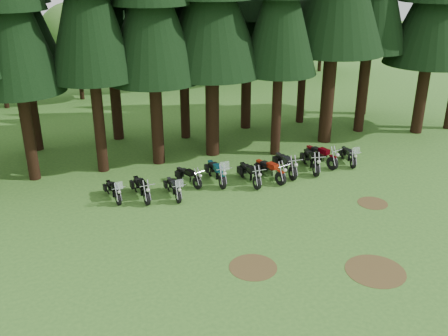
% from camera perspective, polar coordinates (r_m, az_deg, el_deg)
% --- Properties ---
extents(ground, '(120.00, 120.00, 0.00)m').
position_cam_1_polar(ground, '(21.62, 8.12, -6.68)').
color(ground, '#376B26').
rests_on(ground, ground).
extents(pine_back_4, '(4.94, 4.94, 13.78)m').
position_cam_1_polar(pine_back_4, '(32.52, 2.72, 18.64)').
color(pine_back_4, black).
rests_on(pine_back_4, ground).
extents(decid_2, '(6.72, 6.53, 8.40)m').
position_cam_1_polar(decid_2, '(41.06, -24.20, 12.96)').
color(decid_2, black).
rests_on(decid_2, ground).
extents(decid_3, '(6.12, 5.95, 7.65)m').
position_cam_1_polar(decid_3, '(41.83, -16.12, 13.55)').
color(decid_3, black).
rests_on(decid_3, ground).
extents(decid_4, '(5.93, 5.76, 7.41)m').
position_cam_1_polar(decid_4, '(44.27, -8.04, 14.46)').
color(decid_4, black).
rests_on(decid_4, ground).
extents(decid_5, '(8.45, 8.21, 10.56)m').
position_cam_1_polar(decid_5, '(45.74, 0.54, 17.28)').
color(decid_5, black).
rests_on(decid_5, ground).
extents(decid_6, '(7.06, 6.86, 8.82)m').
position_cam_1_polar(decid_6, '(49.97, 7.09, 16.39)').
color(decid_6, black).
rests_on(decid_6, ground).
extents(decid_7, '(8.44, 8.20, 10.55)m').
position_cam_1_polar(decid_7, '(52.20, 11.84, 17.49)').
color(decid_7, black).
rests_on(decid_7, ground).
extents(dirt_patch_0, '(1.80, 1.80, 0.01)m').
position_cam_1_polar(dirt_patch_0, '(18.85, 3.34, -11.24)').
color(dirt_patch_0, '#4C3D1E').
rests_on(dirt_patch_0, ground).
extents(dirt_patch_1, '(1.40, 1.40, 0.01)m').
position_cam_1_polar(dirt_patch_1, '(24.40, 16.62, -3.86)').
color(dirt_patch_1, '#4C3D1E').
rests_on(dirt_patch_1, ground).
extents(dirt_patch_2, '(2.20, 2.20, 0.01)m').
position_cam_1_polar(dirt_patch_2, '(19.43, 16.91, -11.19)').
color(dirt_patch_2, '#4C3D1E').
rests_on(dirt_patch_2, ground).
extents(motorcycle_0, '(0.48, 2.01, 1.26)m').
position_cam_1_polar(motorcycle_0, '(24.17, -12.53, -2.60)').
color(motorcycle_0, black).
rests_on(motorcycle_0, ground).
extents(motorcycle_1, '(0.36, 2.27, 0.92)m').
position_cam_1_polar(motorcycle_1, '(24.02, -9.43, -2.37)').
color(motorcycle_1, black).
rests_on(motorcycle_1, ground).
extents(motorcycle_2, '(0.39, 2.05, 1.29)m').
position_cam_1_polar(motorcycle_2, '(23.95, -5.77, -2.35)').
color(motorcycle_2, black).
rests_on(motorcycle_2, ground).
extents(motorcycle_3, '(0.77, 1.94, 0.82)m').
position_cam_1_polar(motorcycle_3, '(25.21, -4.12, -1.00)').
color(motorcycle_3, black).
rests_on(motorcycle_3, ground).
extents(motorcycle_4, '(0.47, 2.47, 1.55)m').
position_cam_1_polar(motorcycle_4, '(25.36, -0.86, -0.54)').
color(motorcycle_4, black).
rests_on(motorcycle_4, ground).
extents(motorcycle_5, '(0.32, 2.30, 0.94)m').
position_cam_1_polar(motorcycle_5, '(25.32, 2.95, -0.72)').
color(motorcycle_5, black).
rests_on(motorcycle_5, ground).
extents(motorcycle_6, '(0.68, 2.34, 0.96)m').
position_cam_1_polar(motorcycle_6, '(25.78, 5.24, -0.32)').
color(motorcycle_6, black).
rests_on(motorcycle_6, ground).
extents(motorcycle_7, '(0.41, 2.46, 1.00)m').
position_cam_1_polar(motorcycle_7, '(26.59, 7.03, 0.38)').
color(motorcycle_7, black).
rests_on(motorcycle_7, ground).
extents(motorcycle_8, '(0.77, 2.40, 0.99)m').
position_cam_1_polar(motorcycle_8, '(27.25, 9.92, 0.77)').
color(motorcycle_8, black).
rests_on(motorcycle_8, ground).
extents(motorcycle_9, '(0.68, 2.44, 1.00)m').
position_cam_1_polar(motorcycle_9, '(28.06, 11.00, 1.35)').
color(motorcycle_9, black).
rests_on(motorcycle_9, ground).
extents(motorcycle_10, '(0.80, 2.08, 1.32)m').
position_cam_1_polar(motorcycle_10, '(28.61, 14.03, 1.34)').
color(motorcycle_10, black).
rests_on(motorcycle_10, ground).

